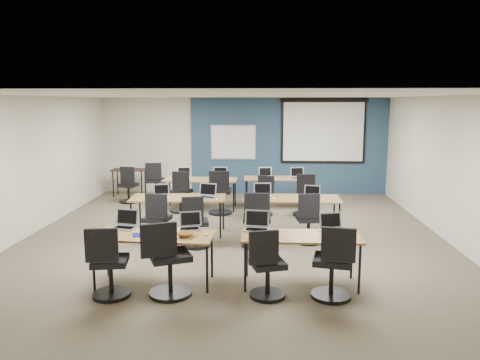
# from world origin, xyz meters

# --- Properties ---
(floor) EXTENTS (8.00, 9.00, 0.02)m
(floor) POSITION_xyz_m (0.00, 0.00, 0.00)
(floor) COLOR #6B6354
(floor) RESTS_ON ground
(ceiling) EXTENTS (8.00, 9.00, 0.02)m
(ceiling) POSITION_xyz_m (0.00, 0.00, 2.70)
(ceiling) COLOR white
(ceiling) RESTS_ON ground
(wall_back) EXTENTS (8.00, 0.04, 2.70)m
(wall_back) POSITION_xyz_m (0.00, 4.50, 1.35)
(wall_back) COLOR beige
(wall_back) RESTS_ON ground
(wall_front) EXTENTS (8.00, 0.04, 2.70)m
(wall_front) POSITION_xyz_m (0.00, -4.50, 1.35)
(wall_front) COLOR beige
(wall_front) RESTS_ON ground
(wall_left) EXTENTS (0.04, 9.00, 2.70)m
(wall_left) POSITION_xyz_m (-4.00, 0.00, 1.35)
(wall_left) COLOR beige
(wall_left) RESTS_ON ground
(wall_right) EXTENTS (0.04, 9.00, 2.70)m
(wall_right) POSITION_xyz_m (4.00, 0.00, 1.35)
(wall_right) COLOR beige
(wall_right) RESTS_ON ground
(blue_accent_panel) EXTENTS (5.50, 0.04, 2.70)m
(blue_accent_panel) POSITION_xyz_m (1.25, 4.47, 1.35)
(blue_accent_panel) COLOR #3D5977
(blue_accent_panel) RESTS_ON wall_back
(whiteboard) EXTENTS (1.28, 0.03, 0.98)m
(whiteboard) POSITION_xyz_m (-0.30, 4.43, 1.45)
(whiteboard) COLOR #B1B7C2
(whiteboard) RESTS_ON wall_back
(projector_screen) EXTENTS (2.40, 0.10, 1.82)m
(projector_screen) POSITION_xyz_m (2.20, 4.41, 1.89)
(projector_screen) COLOR black
(projector_screen) RESTS_ON wall_back
(training_table_front_left) EXTENTS (1.69, 0.70, 0.73)m
(training_table_front_left) POSITION_xyz_m (-0.98, -2.37, 0.68)
(training_table_front_left) COLOR olive
(training_table_front_left) RESTS_ON floor
(training_table_front_right) EXTENTS (1.67, 0.69, 0.73)m
(training_table_front_right) POSITION_xyz_m (1.09, -2.31, 0.68)
(training_table_front_right) COLOR brown
(training_table_front_right) RESTS_ON floor
(training_table_mid_left) EXTENTS (1.84, 0.77, 0.73)m
(training_table_mid_left) POSITION_xyz_m (-1.12, 0.25, 0.69)
(training_table_mid_left) COLOR brown
(training_table_mid_left) RESTS_ON floor
(training_table_mid_right) EXTENTS (1.88, 0.78, 0.73)m
(training_table_mid_right) POSITION_xyz_m (1.12, 0.31, 0.69)
(training_table_mid_right) COLOR brown
(training_table_mid_right) RESTS_ON floor
(training_table_back_left) EXTENTS (1.77, 0.74, 0.73)m
(training_table_back_left) POSITION_xyz_m (-0.97, 2.43, 0.68)
(training_table_back_left) COLOR olive
(training_table_back_left) RESTS_ON floor
(training_table_back_right) EXTENTS (1.71, 0.71, 0.73)m
(training_table_back_right) POSITION_xyz_m (0.93, 2.73, 0.68)
(training_table_back_right) COLOR olive
(training_table_back_right) RESTS_ON floor
(laptop_0) EXTENTS (0.35, 0.30, 0.26)m
(laptop_0) POSITION_xyz_m (-1.49, -2.03, 0.79)
(laptop_0) COLOR silver
(laptop_0) RESTS_ON training_table_front_left
(mouse_0) EXTENTS (0.07, 0.10, 0.03)m
(mouse_0) POSITION_xyz_m (-1.14, -2.32, 0.74)
(mouse_0) COLOR white
(mouse_0) RESTS_ON training_table_front_left
(task_chair_0) EXTENTS (0.51, 0.51, 0.99)m
(task_chair_0) POSITION_xyz_m (-1.48, -2.89, 0.41)
(task_chair_0) COLOR black
(task_chair_0) RESTS_ON floor
(laptop_1) EXTENTS (0.32, 0.27, 0.24)m
(laptop_1) POSITION_xyz_m (-0.52, -2.05, 0.79)
(laptop_1) COLOR #A9A8AD
(laptop_1) RESTS_ON training_table_front_left
(mouse_1) EXTENTS (0.08, 0.10, 0.03)m
(mouse_1) POSITION_xyz_m (-0.24, -2.37, 0.74)
(mouse_1) COLOR white
(mouse_1) RESTS_ON training_table_front_left
(task_chair_1) EXTENTS (0.62, 0.58, 1.05)m
(task_chair_1) POSITION_xyz_m (-0.70, -2.81, 0.44)
(task_chair_1) COLOR black
(task_chair_1) RESTS_ON floor
(laptop_2) EXTENTS (0.36, 0.31, 0.27)m
(laptop_2) POSITION_xyz_m (0.47, -2.03, 0.80)
(laptop_2) COLOR silver
(laptop_2) RESTS_ON training_table_front_right
(mouse_2) EXTENTS (0.07, 0.10, 0.03)m
(mouse_2) POSITION_xyz_m (0.71, -2.35, 0.74)
(mouse_2) COLOR white
(mouse_2) RESTS_ON training_table_front_right
(task_chair_2) EXTENTS (0.49, 0.48, 0.97)m
(task_chair_2) POSITION_xyz_m (0.61, -2.80, 0.40)
(task_chair_2) COLOR black
(task_chair_2) RESTS_ON floor
(laptop_3) EXTENTS (0.34, 0.29, 0.26)m
(laptop_3) POSITION_xyz_m (1.55, -2.06, 0.79)
(laptop_3) COLOR #BBBAC4
(laptop_3) RESTS_ON training_table_front_right
(mouse_3) EXTENTS (0.08, 0.10, 0.03)m
(mouse_3) POSITION_xyz_m (1.71, -2.24, 0.74)
(mouse_3) COLOR white
(mouse_3) RESTS_ON training_table_front_right
(task_chair_3) EXTENTS (0.54, 0.54, 1.02)m
(task_chair_3) POSITION_xyz_m (1.49, -2.77, 0.42)
(task_chair_3) COLOR black
(task_chair_3) RESTS_ON floor
(laptop_4) EXTENTS (0.30, 0.26, 0.23)m
(laptop_4) POSITION_xyz_m (-1.48, 0.32, 0.79)
(laptop_4) COLOR #B9B9BD
(laptop_4) RESTS_ON training_table_mid_left
(mouse_4) EXTENTS (0.07, 0.11, 0.04)m
(mouse_4) POSITION_xyz_m (-1.29, 0.14, 0.74)
(mouse_4) COLOR white
(mouse_4) RESTS_ON training_table_mid_left
(task_chair_4) EXTENTS (0.49, 0.49, 0.98)m
(task_chair_4) POSITION_xyz_m (-1.37, -0.53, 0.40)
(task_chair_4) COLOR black
(task_chair_4) RESTS_ON floor
(laptop_5) EXTENTS (0.35, 0.30, 0.27)m
(laptop_5) POSITION_xyz_m (-0.54, 0.26, 0.80)
(laptop_5) COLOR #B1B1B5
(laptop_5) RESTS_ON training_table_mid_left
(mouse_5) EXTENTS (0.08, 0.10, 0.03)m
(mouse_5) POSITION_xyz_m (-0.33, 0.03, 0.74)
(mouse_5) COLOR white
(mouse_5) RESTS_ON training_table_mid_left
(task_chair_5) EXTENTS (0.47, 0.47, 0.96)m
(task_chair_5) POSITION_xyz_m (-0.64, -0.67, 0.39)
(task_chair_5) COLOR black
(task_chair_5) RESTS_ON floor
(laptop_6) EXTENTS (0.35, 0.30, 0.26)m
(laptop_6) POSITION_xyz_m (0.54, 0.37, 0.80)
(laptop_6) COLOR #B2B2B7
(laptop_6) RESTS_ON training_table_mid_right
(mouse_6) EXTENTS (0.09, 0.12, 0.04)m
(mouse_6) POSITION_xyz_m (0.76, 0.17, 0.74)
(mouse_6) COLOR white
(mouse_6) RESTS_ON training_table_mid_right
(task_chair_6) EXTENTS (0.55, 0.55, 1.03)m
(task_chair_6) POSITION_xyz_m (0.45, -0.60, 0.43)
(task_chair_6) COLOR black
(task_chair_6) RESTS_ON floor
(laptop_7) EXTENTS (0.31, 0.26, 0.24)m
(laptop_7) POSITION_xyz_m (1.52, 0.31, 0.79)
(laptop_7) COLOR silver
(laptop_7) RESTS_ON training_table_mid_right
(mouse_7) EXTENTS (0.08, 0.10, 0.03)m
(mouse_7) POSITION_xyz_m (1.69, 0.12, 0.74)
(mouse_7) COLOR white
(mouse_7) RESTS_ON training_table_mid_right
(task_chair_7) EXTENTS (0.48, 0.48, 0.96)m
(task_chair_7) POSITION_xyz_m (1.39, -0.32, 0.39)
(task_chair_7) COLOR black
(task_chair_7) RESTS_ON floor
(laptop_8) EXTENTS (0.33, 0.28, 0.25)m
(laptop_8) POSITION_xyz_m (-1.43, 2.68, 0.79)
(laptop_8) COLOR silver
(laptop_8) RESTS_ON training_table_back_left
(mouse_8) EXTENTS (0.09, 0.11, 0.03)m
(mouse_8) POSITION_xyz_m (-1.25, 2.49, 0.74)
(mouse_8) COLOR white
(mouse_8) RESTS_ON training_table_back_left
(task_chair_8) EXTENTS (0.51, 0.51, 0.99)m
(task_chair_8) POSITION_xyz_m (-1.39, 2.01, 0.41)
(task_chair_8) COLOR black
(task_chair_8) RESTS_ON floor
(laptop_9) EXTENTS (0.35, 0.29, 0.26)m
(laptop_9) POSITION_xyz_m (-0.51, 2.65, 0.79)
(laptop_9) COLOR silver
(laptop_9) RESTS_ON training_table_back_left
(mouse_9) EXTENTS (0.07, 0.10, 0.03)m
(mouse_9) POSITION_xyz_m (-0.26, 2.44, 0.74)
(mouse_9) COLOR white
(mouse_9) RESTS_ON training_table_back_left
(task_chair_9) EXTENTS (0.56, 0.56, 1.04)m
(task_chair_9) POSITION_xyz_m (-0.44, 1.87, 0.43)
(task_chair_9) COLOR black
(task_chair_9) RESTS_ON floor
(laptop_10) EXTENTS (0.33, 0.28, 0.25)m
(laptop_10) POSITION_xyz_m (0.60, 2.76, 0.79)
(laptop_10) COLOR silver
(laptop_10) RESTS_ON training_table_back_right
(mouse_10) EXTENTS (0.07, 0.11, 0.04)m
(mouse_10) POSITION_xyz_m (0.86, 2.48, 0.74)
(mouse_10) COLOR white
(mouse_10) RESTS_ON training_table_back_right
(task_chair_10) EXTENTS (0.50, 0.47, 0.95)m
(task_chair_10) POSITION_xyz_m (0.56, 1.76, 0.39)
(task_chair_10) COLOR black
(task_chair_10) RESTS_ON floor
(laptop_11) EXTENTS (0.34, 0.29, 0.26)m
(laptop_11) POSITION_xyz_m (1.39, 2.71, 0.79)
(laptop_11) COLOR #B3B4BE
(laptop_11) RESTS_ON training_table_back_right
(mouse_11) EXTENTS (0.08, 0.11, 0.04)m
(mouse_11) POSITION_xyz_m (1.68, 2.58, 0.74)
(mouse_11) COLOR white
(mouse_11) RESTS_ON training_table_back_right
(task_chair_11) EXTENTS (0.50, 0.50, 0.99)m
(task_chair_11) POSITION_xyz_m (1.50, 1.84, 0.41)
(task_chair_11) COLOR black
(task_chair_11) RESTS_ON floor
(blue_mousepad) EXTENTS (0.30, 0.27, 0.01)m
(blue_mousepad) POSITION_xyz_m (-1.15, -2.40, 0.73)
(blue_mousepad) COLOR #070A89
(blue_mousepad) RESTS_ON training_table_front_left
(snack_bowl) EXTENTS (0.33, 0.33, 0.06)m
(snack_bowl) POSITION_xyz_m (-0.52, -2.44, 0.76)
(snack_bowl) COLOR olive
(snack_bowl) RESTS_ON training_table_front_left
(snack_plate) EXTENTS (0.22, 0.22, 0.01)m
(snack_plate) POSITION_xyz_m (0.58, -2.35, 0.74)
(snack_plate) COLOR white
(snack_plate) RESTS_ON training_table_front_right
(coffee_cup) EXTENTS (0.07, 0.07, 0.05)m
(coffee_cup) POSITION_xyz_m (0.62, -2.40, 0.77)
(coffee_cup) COLOR silver
(coffee_cup) RESTS_ON snack_plate
(utility_table) EXTENTS (0.91, 0.50, 0.75)m
(utility_table) POSITION_xyz_m (-3.15, 3.87, 0.65)
(utility_table) COLOR #33211A
(utility_table) RESTS_ON floor
(spare_chair_a) EXTENTS (0.52, 0.52, 1.00)m
(spare_chair_a) POSITION_xyz_m (-2.33, 3.48, 0.41)
(spare_chair_a) COLOR black
(spare_chair_a) RESTS_ON floor
(spare_chair_b) EXTENTS (0.47, 0.47, 0.96)m
(spare_chair_b) POSITION_xyz_m (-2.92, 2.98, 0.39)
(spare_chair_b) COLOR black
(spare_chair_b) RESTS_ON floor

